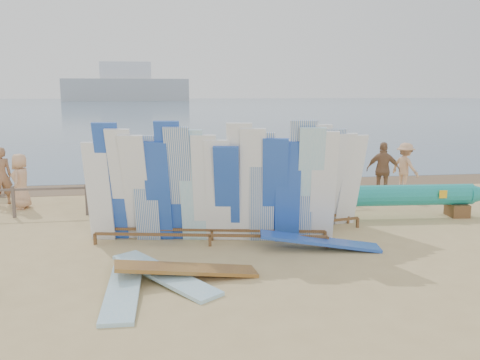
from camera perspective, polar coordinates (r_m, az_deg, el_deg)
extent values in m
plane|color=tan|center=(12.30, -9.32, -6.85)|extent=(160.00, 160.00, 0.00)
cube|color=#46607E|center=(139.83, -8.96, 8.35)|extent=(320.00, 240.00, 0.02)
cube|color=brown|center=(19.31, -9.17, -0.72)|extent=(40.00, 2.60, 0.01)
cube|color=#999EA3|center=(192.18, -12.62, 9.83)|extent=(45.00, 8.00, 8.00)
cube|color=silver|center=(192.32, -12.70, 11.91)|extent=(18.00, 6.00, 6.00)
cube|color=#65554C|center=(15.04, -9.33, -0.65)|extent=(12.00, 0.06, 0.06)
cube|color=#65554C|center=(15.67, -24.08, -2.27)|extent=(0.08, 0.08, 0.90)
cube|color=#65554C|center=(15.26, -16.82, -2.13)|extent=(0.08, 0.08, 0.90)
cube|color=#65554C|center=(15.11, -9.29, -1.95)|extent=(0.08, 0.08, 0.90)
cube|color=#65554C|center=(15.21, -1.73, -1.74)|extent=(0.08, 0.08, 0.90)
cube|color=#65554C|center=(15.58, 5.59, -1.50)|extent=(0.08, 0.08, 0.90)
cube|color=#65554C|center=(16.19, 12.46, -1.26)|extent=(0.08, 0.08, 0.90)
cube|color=brown|center=(11.76, -3.40, -6.21)|extent=(5.29, 1.14, 0.06)
cube|color=brown|center=(12.20, -3.17, -5.62)|extent=(5.29, 1.14, 0.06)
cube|color=white|center=(12.31, -15.58, -1.33)|extent=(0.66, 0.60, 2.40)
cube|color=#244DB5|center=(12.18, -14.30, -0.31)|extent=(0.70, 0.83, 2.85)
cube|color=white|center=(12.11, -12.94, -0.64)|extent=(0.72, 0.93, 2.71)
cube|color=white|center=(12.04, -11.56, -0.97)|extent=(0.74, 1.00, 2.58)
cube|color=silver|center=(12.00, -10.59, -1.04)|extent=(0.66, 0.63, 2.56)
cube|color=#244DB5|center=(11.94, -9.19, -1.37)|extent=(0.69, 0.76, 2.42)
cube|color=#244DB5|center=(11.84, -7.81, -0.28)|extent=(0.72, 0.89, 2.89)
cube|color=silver|center=(11.82, -6.80, -0.59)|extent=(0.73, 0.95, 2.76)
cube|color=#8BC6DF|center=(11.78, -5.37, -0.77)|extent=(0.69, 0.77, 2.70)
cube|color=white|center=(11.75, -3.93, -1.05)|extent=(0.70, 0.79, 2.58)
cube|color=white|center=(11.73, -2.49, -1.33)|extent=(0.70, 0.79, 2.47)
cube|color=#244DB5|center=(11.73, -1.46, -1.67)|extent=(0.72, 0.89, 2.33)
cube|color=white|center=(11.66, -0.01, -0.45)|extent=(0.70, 0.82, 2.85)
cube|color=white|center=(11.66, 1.45, -0.74)|extent=(0.71, 0.86, 2.73)
cube|color=silver|center=(11.67, 2.48, -0.98)|extent=(0.69, 0.78, 2.64)
cube|color=#244DB5|center=(11.68, 3.94, -1.29)|extent=(0.71, 0.85, 2.51)
cube|color=#244DB5|center=(11.70, 5.39, -1.48)|extent=(0.67, 0.67, 2.44)
cube|color=silver|center=(11.67, 6.87, -0.36)|extent=(0.70, 0.80, 2.91)
cube|color=#8BC6DF|center=(11.70, 7.89, -0.72)|extent=(0.73, 0.96, 2.76)
cube|color=white|center=(11.74, 9.33, -0.94)|extent=(0.71, 0.86, 2.67)
cube|color=brown|center=(13.12, 9.27, -4.62)|extent=(2.05, 0.48, 0.06)
cube|color=brown|center=(13.51, 8.31, -4.17)|extent=(2.05, 0.48, 0.06)
cube|color=white|center=(12.67, 5.05, -0.71)|extent=(0.69, 0.72, 2.39)
cube|color=silver|center=(12.81, 6.68, 0.43)|extent=(0.72, 0.88, 2.85)
cube|color=white|center=(13.00, 8.24, 0.27)|extent=(0.72, 0.90, 2.74)
cube|color=silver|center=(13.20, 9.75, 0.13)|extent=(0.73, 0.91, 2.62)
cube|color=white|center=(13.37, 10.90, -0.04)|extent=(0.73, 0.93, 2.50)
cube|color=white|center=(13.59, 12.34, -0.07)|extent=(0.69, 0.73, 2.44)
cube|color=brown|center=(14.47, 10.47, -3.61)|extent=(0.54, 0.63, 0.36)
cube|color=brown|center=(15.80, 23.20, -3.11)|extent=(0.54, 0.63, 0.36)
cylinder|color=teal|center=(14.95, 17.20, -1.65)|extent=(4.43, 0.90, 0.60)
cone|color=teal|center=(14.16, 7.00, -1.91)|extent=(1.24, 0.64, 0.56)
cube|color=yellow|center=(15.16, 21.85, -1.50)|extent=(0.22, 0.04, 0.22)
cube|color=brown|center=(13.17, 5.58, -2.63)|extent=(0.93, 0.73, 0.05)
cube|color=white|center=(13.12, 5.59, -1.58)|extent=(0.44, 0.11, 0.40)
cube|color=#244DB5|center=(11.70, 8.96, -7.73)|extent=(2.74, 0.98, 0.40)
cube|color=#8BC6DF|center=(9.89, -8.46, -11.06)|extent=(2.07, 2.49, 0.23)
cube|color=#976429|center=(9.89, -5.93, -11.00)|extent=(2.73, 0.80, 0.41)
cube|color=#8BC6DF|center=(9.44, -12.88, -12.26)|extent=(0.64, 2.71, 0.23)
cube|color=red|center=(15.85, -10.50, -2.03)|extent=(0.50, 0.46, 0.04)
cube|color=red|center=(16.02, -10.52, -0.99)|extent=(0.50, 0.16, 0.49)
cube|color=red|center=(16.27, -2.76, -1.53)|extent=(0.63, 0.60, 0.05)
cube|color=red|center=(16.42, -3.08, -0.50)|extent=(0.53, 0.30, 0.51)
cube|color=red|center=(16.16, 0.01, -0.62)|extent=(0.62, 0.85, 0.57)
cube|color=red|center=(16.41, 0.08, 0.81)|extent=(0.49, 0.27, 0.36)
imported|color=tan|center=(18.23, 4.40, 1.53)|extent=(1.21, 0.95, 1.75)
imported|color=#8C6042|center=(15.91, -4.52, 0.38)|extent=(1.12, 0.66, 1.79)
imported|color=tan|center=(19.13, 18.04, 1.42)|extent=(0.87, 1.20, 1.72)
imported|color=tan|center=(18.16, -14.40, 0.97)|extent=(0.75, 1.11, 1.59)
imported|color=#8C6042|center=(18.30, -3.49, 1.75)|extent=(0.76, 0.55, 1.86)
imported|color=tan|center=(17.37, -0.18, 0.81)|extent=(0.54, 0.82, 1.55)
imported|color=tan|center=(16.75, -23.39, -0.12)|extent=(0.49, 0.86, 1.68)
imported|color=beige|center=(16.15, 3.22, 0.13)|extent=(0.79, 0.80, 1.56)
imported|color=#8C6042|center=(17.64, 15.78, 1.09)|extent=(1.19, 0.92, 1.86)
imported|color=#8C6042|center=(17.56, -25.27, 0.42)|extent=(0.76, 0.64, 1.83)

